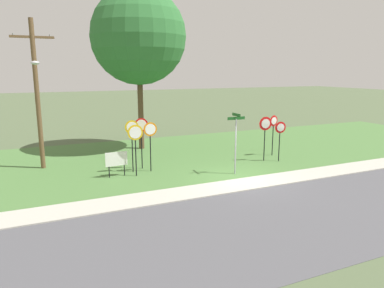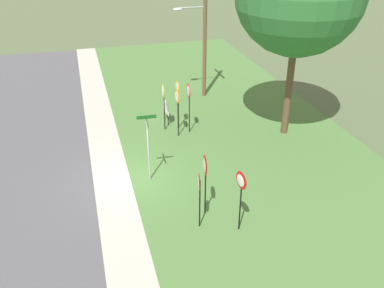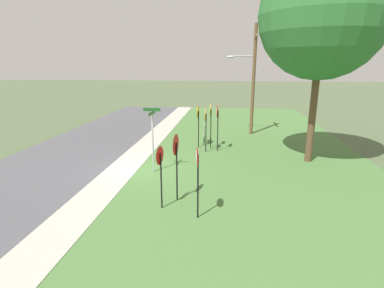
{
  "view_description": "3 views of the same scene",
  "coord_description": "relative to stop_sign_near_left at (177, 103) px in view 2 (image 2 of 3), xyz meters",
  "views": [
    {
      "loc": [
        -9.0,
        -14.27,
        5.23
      ],
      "look_at": [
        -1.58,
        2.21,
        1.49
      ],
      "focal_mm": 33.39,
      "sensor_mm": 36.0,
      "label": 1
    },
    {
      "loc": [
        15.66,
        -1.54,
        10.23
      ],
      "look_at": [
        -0.38,
        2.94,
        1.2
      ],
      "focal_mm": 39.01,
      "sensor_mm": 36.0,
      "label": 2
    },
    {
      "loc": [
        13.66,
        4.32,
        5.11
      ],
      "look_at": [
        0.17,
        2.7,
        1.48
      ],
      "focal_mm": 28.19,
      "sensor_mm": 36.0,
      "label": 3
    }
  ],
  "objects": [
    {
      "name": "ground_plane",
      "position": [
        3.55,
        -3.05,
        -1.92
      ],
      "size": [
        160.0,
        160.0,
        0.0
      ],
      "primitive_type": "plane",
      "color": "#4C5B3D"
    },
    {
      "name": "road_asphalt",
      "position": [
        3.55,
        -7.85,
        -1.92
      ],
      "size": [
        44.0,
        6.4,
        0.01
      ],
      "primitive_type": "cube",
      "color": "#4C4C51",
      "rests_on": "ground_plane"
    },
    {
      "name": "sidewalk_strip",
      "position": [
        3.55,
        -3.85,
        -1.89
      ],
      "size": [
        44.0,
        1.6,
        0.06
      ],
      "primitive_type": "cube",
      "color": "#ADAA9E",
      "rests_on": "ground_plane"
    },
    {
      "name": "grass_median",
      "position": [
        3.55,
        2.95,
        -1.9
      ],
      "size": [
        44.0,
        12.0,
        0.04
      ],
      "primitive_type": "cube",
      "color": "#477038",
      "rests_on": "ground_plane"
    },
    {
      "name": "stop_sign_near_left",
      "position": [
        0.0,
        0.0,
        0.0
      ],
      "size": [
        0.72,
        0.1,
        2.59
      ],
      "rotation": [
        0.0,
        0.0,
        0.03
      ],
      "color": "black",
      "rests_on": "grass_median"
    },
    {
      "name": "stop_sign_near_right",
      "position": [
        -0.93,
        -0.53,
        0.01
      ],
      "size": [
        0.76,
        0.11,
        2.59
      ],
      "rotation": [
        0.0,
        0.0,
        -0.06
      ],
      "color": "black",
      "rests_on": "grass_median"
    },
    {
      "name": "stop_sign_far_left",
      "position": [
        -0.9,
        0.23,
        0.09
      ],
      "size": [
        0.71,
        0.09,
        2.71
      ],
      "rotation": [
        0.0,
        0.0,
        -0.01
      ],
      "color": "black",
      "rests_on": "grass_median"
    },
    {
      "name": "stop_sign_far_center",
      "position": [
        -0.27,
        0.68,
        0.11
      ],
      "size": [
        0.73,
        0.1,
        2.74
      ],
      "rotation": [
        0.0,
        0.0,
        -0.03
      ],
      "color": "black",
      "rests_on": "grass_median"
    },
    {
      "name": "yield_sign_near_left",
      "position": [
        6.71,
        -0.6,
        0.06
      ],
      "size": [
        0.79,
        0.13,
        2.59
      ],
      "rotation": [
        0.0,
        0.0,
        -0.11
      ],
      "color": "black",
      "rests_on": "grass_median"
    },
    {
      "name": "yield_sign_near_right",
      "position": [
        7.44,
        -1.04,
        -0.17
      ],
      "size": [
        0.66,
        0.15,
        2.32
      ],
      "rotation": [
        0.0,
        0.0,
        -0.18
      ],
      "color": "black",
      "rests_on": "grass_median"
    },
    {
      "name": "yield_sign_far_left",
      "position": [
        7.99,
        0.33,
        -0.03
      ],
      "size": [
        0.66,
        0.16,
        2.5
      ],
      "rotation": [
        0.0,
        0.0,
        0.19
      ],
      "color": "black",
      "rests_on": "grass_median"
    },
    {
      "name": "street_name_post",
      "position": [
        3.77,
        -2.21,
        -0.04
      ],
      "size": [
        0.96,
        0.82,
        3.1
      ],
      "rotation": [
        0.0,
        0.0,
        -0.05
      ],
      "color": "#9EA0A8",
      "rests_on": "grass_median"
    },
    {
      "name": "utility_pole",
      "position": [
        -5.13,
        2.88,
        2.34
      ],
      "size": [
        2.1,
        2.09,
        7.77
      ],
      "color": "brown",
      "rests_on": "grass_median"
    },
    {
      "name": "notice_board",
      "position": [
        -1.84,
        -0.22,
        -1.05
      ],
      "size": [
        1.1,
        0.09,
        1.25
      ],
      "rotation": [
        0.0,
        0.0,
        0.05
      ],
      "color": "black",
      "rests_on": "grass_median"
    }
  ]
}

